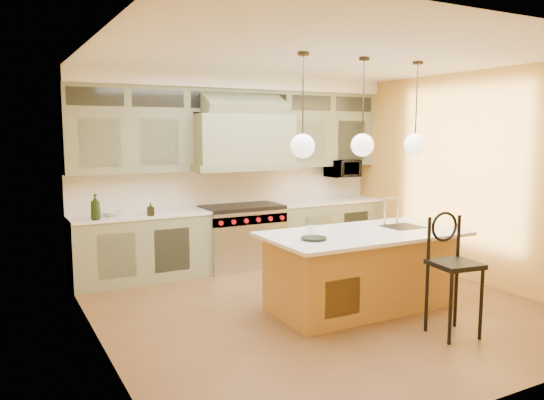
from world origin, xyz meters
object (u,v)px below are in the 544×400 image
counter_stool (453,266)px  microwave (343,168)px  range (242,236)px  kitchen_island (360,269)px

counter_stool → microwave: 3.88m
counter_stool → microwave: bearing=79.1°
range → microwave: (1.95, 0.11, 0.96)m
range → counter_stool: 3.58m
kitchen_island → microwave: bearing=58.7°
range → microwave: microwave is taller
range → counter_stool: counter_stool is taller
kitchen_island → microwave: microwave is taller
kitchen_island → microwave: size_ratio=4.30×
range → kitchen_island: 2.43m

